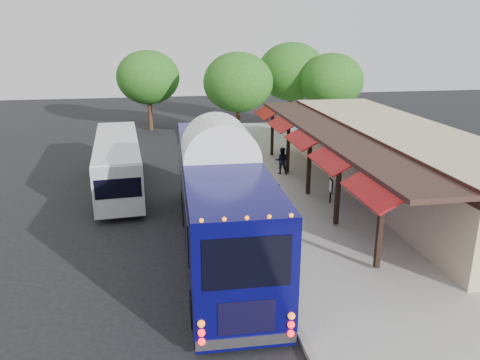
{
  "coord_description": "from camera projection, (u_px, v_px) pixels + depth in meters",
  "views": [
    {
      "loc": [
        -3.53,
        -17.88,
        8.23
      ],
      "look_at": [
        -0.12,
        2.0,
        1.8
      ],
      "focal_mm": 35.0,
      "sensor_mm": 36.0,
      "label": 1
    }
  ],
  "objects": [
    {
      "name": "coach_bus",
      "position": [
        220.0,
        196.0,
        17.82
      ],
      "size": [
        3.04,
        13.09,
        4.16
      ],
      "rotation": [
        0.0,
        0.0,
        -0.02
      ],
      "color": "#07064D",
      "rests_on": "ground"
    },
    {
      "name": "curb",
      "position": [
        237.0,
        200.0,
        23.6
      ],
      "size": [
        0.2,
        40.0,
        0.16
      ],
      "primitive_type": "cube",
      "color": "gray",
      "rests_on": "ground"
    },
    {
      "name": "sign_board",
      "position": [
        331.0,
        187.0,
        22.78
      ],
      "size": [
        0.12,
        0.56,
        1.23
      ],
      "rotation": [
        0.0,
        0.0,
        -0.11
      ],
      "color": "black",
      "rests_on": "sidewalk"
    },
    {
      "name": "ped_c",
      "position": [
        258.0,
        199.0,
        21.04
      ],
      "size": [
        1.12,
        0.91,
        1.78
      ],
      "primitive_type": "imported",
      "rotation": [
        0.0,
        0.0,
        3.69
      ],
      "color": "black",
      "rests_on": "sidewalk"
    },
    {
      "name": "tree_mid",
      "position": [
        291.0,
        72.0,
        39.95
      ],
      "size": [
        5.77,
        5.77,
        7.39
      ],
      "color": "#382314",
      "rests_on": "ground"
    },
    {
      "name": "ped_a",
      "position": [
        277.0,
        202.0,
        20.65
      ],
      "size": [
        0.66,
        0.46,
        1.76
      ],
      "primitive_type": "imported",
      "rotation": [
        0.0,
        0.0,
        0.05
      ],
      "color": "black",
      "rests_on": "sidewalk"
    },
    {
      "name": "sidewalk",
      "position": [
        330.0,
        195.0,
        24.39
      ],
      "size": [
        10.0,
        40.0,
        0.15
      ],
      "primitive_type": "cube",
      "color": "#9E9B93",
      "rests_on": "ground"
    },
    {
      "name": "tree_left",
      "position": [
        238.0,
        82.0,
        35.38
      ],
      "size": [
        5.31,
        5.31,
        6.8
      ],
      "color": "#382314",
      "rests_on": "ground"
    },
    {
      "name": "station_shelter",
      "position": [
        394.0,
        159.0,
        24.4
      ],
      "size": [
        8.15,
        20.0,
        3.6
      ],
      "color": "#C6B68A",
      "rests_on": "ground"
    },
    {
      "name": "ped_d",
      "position": [
        249.0,
        158.0,
        27.92
      ],
      "size": [
        1.24,
        0.87,
        1.74
      ],
      "primitive_type": "imported",
      "rotation": [
        0.0,
        0.0,
        3.36
      ],
      "color": "black",
      "rests_on": "sidewalk"
    },
    {
      "name": "tree_right",
      "position": [
        331.0,
        81.0,
        37.73
      ],
      "size": [
        5.16,
        5.16,
        6.6
      ],
      "color": "#382314",
      "rests_on": "ground"
    },
    {
      "name": "tree_far",
      "position": [
        148.0,
        77.0,
        39.35
      ],
      "size": [
        5.29,
        5.29,
        6.77
      ],
      "color": "#382314",
      "rests_on": "ground"
    },
    {
      "name": "city_bus",
      "position": [
        118.0,
        162.0,
        25.14
      ],
      "size": [
        3.02,
        10.4,
        2.76
      ],
      "rotation": [
        0.0,
        0.0,
        0.08
      ],
      "color": "#989BA1",
      "rests_on": "ground"
    },
    {
      "name": "ped_b",
      "position": [
        282.0,
        161.0,
        27.59
      ],
      "size": [
        0.91,
        0.79,
        1.59
      ],
      "primitive_type": "imported",
      "rotation": [
        0.0,
        0.0,
        2.87
      ],
      "color": "black",
      "rests_on": "sidewalk"
    },
    {
      "name": "ground",
      "position": [
        251.0,
        234.0,
        19.85
      ],
      "size": [
        90.0,
        90.0,
        0.0
      ],
      "primitive_type": "plane",
      "color": "black",
      "rests_on": "ground"
    }
  ]
}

